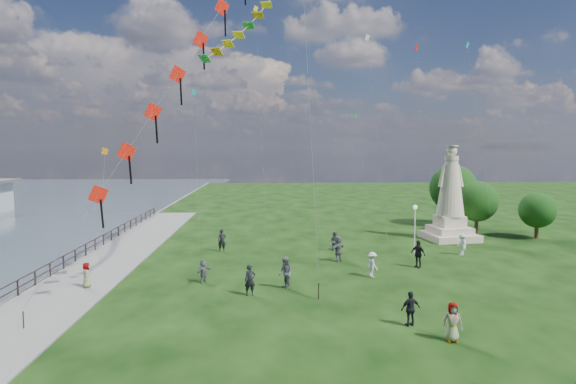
{
  "coord_description": "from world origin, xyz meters",
  "views": [
    {
      "loc": [
        -2.2,
        -22.84,
        8.4
      ],
      "look_at": [
        -1.0,
        8.0,
        5.5
      ],
      "focal_mm": 30.0,
      "sensor_mm": 36.0,
      "label": 1
    }
  ],
  "objects_px": {
    "person_0": "(250,280)",
    "person_1": "(285,273)",
    "person_4": "(452,322)",
    "statue": "(450,204)",
    "person_3": "(411,309)",
    "person_10": "(87,277)",
    "person_5": "(203,271)",
    "person_6": "(222,240)",
    "person_2": "(372,264)",
    "lamppost": "(415,218)",
    "person_9": "(418,254)",
    "person_7": "(334,241)",
    "person_11": "(338,249)",
    "person_8": "(462,244)"
  },
  "relations": [
    {
      "from": "lamppost",
      "to": "person_1",
      "type": "bearing_deg",
      "value": -138.11
    },
    {
      "from": "person_4",
      "to": "statue",
      "type": "bearing_deg",
      "value": 75.85
    },
    {
      "from": "person_1",
      "to": "person_10",
      "type": "bearing_deg",
      "value": -114.62
    },
    {
      "from": "person_4",
      "to": "person_7",
      "type": "relative_size",
      "value": 1.09
    },
    {
      "from": "statue",
      "to": "person_5",
      "type": "relative_size",
      "value": 5.86
    },
    {
      "from": "statue",
      "to": "person_2",
      "type": "distance_m",
      "value": 15.84
    },
    {
      "from": "person_6",
      "to": "person_11",
      "type": "distance_m",
      "value": 9.58
    },
    {
      "from": "person_7",
      "to": "person_11",
      "type": "distance_m",
      "value": 3.66
    },
    {
      "from": "person_9",
      "to": "person_3",
      "type": "bearing_deg",
      "value": -56.46
    },
    {
      "from": "person_0",
      "to": "person_1",
      "type": "distance_m",
      "value": 2.32
    },
    {
      "from": "lamppost",
      "to": "person_4",
      "type": "bearing_deg",
      "value": -101.78
    },
    {
      "from": "person_0",
      "to": "person_10",
      "type": "bearing_deg",
      "value": 156.4
    },
    {
      "from": "person_10",
      "to": "person_5",
      "type": "bearing_deg",
      "value": -95.85
    },
    {
      "from": "person_0",
      "to": "person_1",
      "type": "relative_size",
      "value": 0.91
    },
    {
      "from": "person_2",
      "to": "person_8",
      "type": "height_order",
      "value": "person_8"
    },
    {
      "from": "lamppost",
      "to": "person_1",
      "type": "distance_m",
      "value": 14.35
    },
    {
      "from": "person_0",
      "to": "statue",
      "type": "bearing_deg",
      "value": 28.1
    },
    {
      "from": "person_8",
      "to": "person_9",
      "type": "relative_size",
      "value": 0.89
    },
    {
      "from": "person_2",
      "to": "person_6",
      "type": "height_order",
      "value": "person_6"
    },
    {
      "from": "person_2",
      "to": "person_11",
      "type": "relative_size",
      "value": 0.86
    },
    {
      "from": "person_6",
      "to": "person_10",
      "type": "bearing_deg",
      "value": -128.88
    },
    {
      "from": "person_0",
      "to": "lamppost",
      "type": "bearing_deg",
      "value": 25.85
    },
    {
      "from": "person_11",
      "to": "lamppost",
      "type": "bearing_deg",
      "value": 156.97
    },
    {
      "from": "person_5",
      "to": "person_10",
      "type": "bearing_deg",
      "value": 133.88
    },
    {
      "from": "person_11",
      "to": "person_7",
      "type": "bearing_deg",
      "value": -139.15
    },
    {
      "from": "lamppost",
      "to": "person_7",
      "type": "distance_m",
      "value": 6.64
    },
    {
      "from": "person_5",
      "to": "person_10",
      "type": "height_order",
      "value": "person_10"
    },
    {
      "from": "person_2",
      "to": "person_7",
      "type": "xyz_separation_m",
      "value": [
        -1.39,
        7.95,
        -0.02
      ]
    },
    {
      "from": "person_7",
      "to": "statue",
      "type": "bearing_deg",
      "value": -121.64
    },
    {
      "from": "person_10",
      "to": "person_9",
      "type": "bearing_deg",
      "value": -93.32
    },
    {
      "from": "person_5",
      "to": "person_6",
      "type": "bearing_deg",
      "value": 33.11
    },
    {
      "from": "statue",
      "to": "person_3",
      "type": "distance_m",
      "value": 23.16
    },
    {
      "from": "person_0",
      "to": "person_8",
      "type": "height_order",
      "value": "person_0"
    },
    {
      "from": "person_6",
      "to": "person_8",
      "type": "height_order",
      "value": "person_6"
    },
    {
      "from": "person_2",
      "to": "person_9",
      "type": "distance_m",
      "value": 4.38
    },
    {
      "from": "lamppost",
      "to": "person_7",
      "type": "height_order",
      "value": "lamppost"
    },
    {
      "from": "statue",
      "to": "person_3",
      "type": "bearing_deg",
      "value": -123.32
    },
    {
      "from": "person_3",
      "to": "person_10",
      "type": "xyz_separation_m",
      "value": [
        -17.45,
        6.6,
        -0.09
      ]
    },
    {
      "from": "person_0",
      "to": "person_2",
      "type": "relative_size",
      "value": 1.08
    },
    {
      "from": "person_9",
      "to": "person_10",
      "type": "height_order",
      "value": "person_9"
    },
    {
      "from": "lamppost",
      "to": "person_3",
      "type": "distance_m",
      "value": 16.47
    },
    {
      "from": "person_1",
      "to": "person_5",
      "type": "distance_m",
      "value": 5.27
    },
    {
      "from": "person_5",
      "to": "lamppost",
      "type": "bearing_deg",
      "value": -28.18
    },
    {
      "from": "person_7",
      "to": "person_8",
      "type": "relative_size",
      "value": 0.93
    },
    {
      "from": "person_0",
      "to": "person_3",
      "type": "distance_m",
      "value": 9.19
    },
    {
      "from": "person_4",
      "to": "person_3",
      "type": "bearing_deg",
      "value": 130.85
    },
    {
      "from": "person_5",
      "to": "person_4",
      "type": "bearing_deg",
      "value": -93.57
    },
    {
      "from": "person_9",
      "to": "person_11",
      "type": "relative_size",
      "value": 1.01
    },
    {
      "from": "person_2",
      "to": "person_10",
      "type": "bearing_deg",
      "value": 74.96
    },
    {
      "from": "person_5",
      "to": "person_7",
      "type": "bearing_deg",
      "value": -11.6
    }
  ]
}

